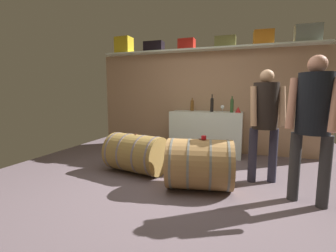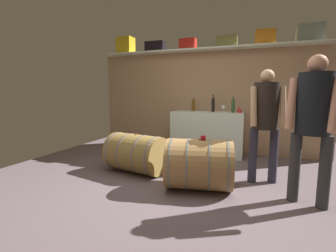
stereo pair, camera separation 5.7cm
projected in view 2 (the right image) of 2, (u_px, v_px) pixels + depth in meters
ground_plane at (185, 176)px, 3.69m from camera, size 6.01×7.75×0.02m
back_wall_panel at (207, 102)px, 5.14m from camera, size 4.81×0.10×2.12m
high_shelf_board at (206, 50)px, 4.86m from camera, size 4.43×0.40×0.03m
toolcase_yellow at (126, 46)px, 5.44m from camera, size 0.37×0.29×0.36m
toolcase_black at (155, 47)px, 5.21m from camera, size 0.42×0.24×0.21m
toolcase_red at (188, 44)px, 4.97m from camera, size 0.34×0.23×0.22m
toolcase_olive at (227, 42)px, 4.71m from camera, size 0.41×0.24×0.21m
toolcase_orange at (265, 38)px, 4.47m from camera, size 0.37×0.31×0.27m
toolcase_grey at (310, 33)px, 4.22m from camera, size 0.44×0.20×0.31m
work_cabinet at (207, 133)px, 4.88m from camera, size 1.42×0.55×0.89m
wine_bottle_amber at (193, 105)px, 5.00m from camera, size 0.07×0.07×0.27m
wine_bottle_green at (233, 105)px, 4.53m from camera, size 0.07×0.07×0.31m
wine_bottle_dark at (213, 104)px, 4.73m from camera, size 0.07×0.07×0.35m
wine_glass at (224, 107)px, 4.64m from camera, size 0.07×0.07×0.14m
red_funnel at (239, 110)px, 4.57m from camera, size 0.11×0.11×0.11m
wine_barrel_near at (199, 164)px, 3.11m from camera, size 0.94×0.79×0.67m
wine_barrel_far at (136, 153)px, 3.81m from camera, size 1.03×0.78×0.62m
tasting_cup at (203, 138)px, 3.05m from camera, size 0.06×0.06×0.05m
winemaker_pouring at (313, 115)px, 2.58m from camera, size 0.53×0.47×1.65m
visitor_tasting at (265, 114)px, 3.26m from camera, size 0.49×0.40×1.57m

